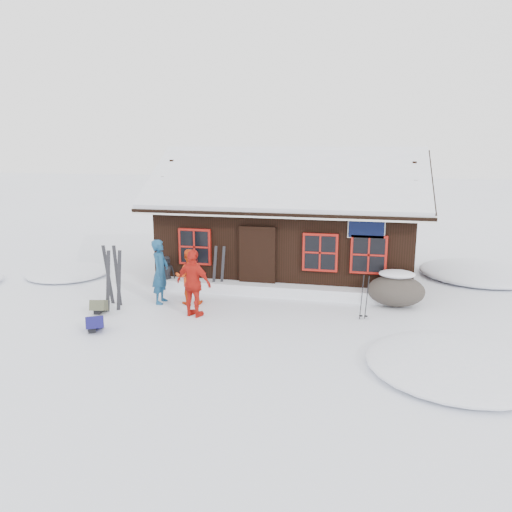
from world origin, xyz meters
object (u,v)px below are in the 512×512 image
object	(u,v)px
skier_crouched	(167,272)
ski_poles	(364,298)
backpack_blue	(95,325)
skier_teal	(160,272)
boulder	(396,290)
skier_orange_right	(194,283)
backpack_olive	(100,308)
ski_pair_left	(114,282)
skier_orange_left	(189,277)

from	to	relation	value
skier_crouched	ski_poles	bearing A→B (deg)	-38.10
backpack_blue	skier_teal	bearing A→B (deg)	44.96
backpack_blue	boulder	bearing A→B (deg)	-2.72
skier_teal	boulder	xyz separation A→B (m)	(6.57, 1.19, -0.46)
boulder	skier_orange_right	bearing A→B (deg)	-158.36
backpack_blue	backpack_olive	distance (m)	1.37
skier_crouched	boulder	bearing A→B (deg)	-25.74
ski_pair_left	skier_orange_right	bearing A→B (deg)	-27.33
skier_orange_right	ski_pair_left	bearing A→B (deg)	18.42
ski_pair_left	ski_poles	size ratio (longest dim) A/B	1.43
skier_orange_right	ski_poles	world-z (taller)	skier_orange_right
skier_crouched	skier_teal	bearing A→B (deg)	-98.05
skier_teal	ski_pair_left	world-z (taller)	skier_teal
boulder	backpack_blue	xyz separation A→B (m)	(-7.26, -3.64, -0.32)
skier_crouched	ski_poles	world-z (taller)	ski_poles
skier_teal	skier_orange_right	world-z (taller)	skier_teal
backpack_olive	skier_crouched	bearing A→B (deg)	59.40
skier_teal	skier_orange_right	xyz separation A→B (m)	(1.32, -0.90, -0.02)
skier_teal	backpack_blue	world-z (taller)	skier_teal
skier_crouched	skier_orange_left	bearing A→B (deg)	-70.43
ski_pair_left	backpack_blue	distance (m)	1.68
ski_pair_left	skier_teal	bearing A→B (deg)	15.98
ski_poles	backpack_blue	world-z (taller)	ski_poles
skier_orange_left	ski_poles	distance (m)	4.90
skier_orange_right	boulder	xyz separation A→B (m)	(5.25, 2.08, -0.43)
skier_orange_left	backpack_blue	distance (m)	3.04
skier_teal	boulder	world-z (taller)	skier_teal
backpack_blue	skier_crouched	bearing A→B (deg)	56.32
boulder	ski_pair_left	world-z (taller)	ski_pair_left
skier_orange_left	skier_crouched	xyz separation A→B (m)	(-1.22, 1.27, -0.27)
skier_crouched	backpack_olive	xyz separation A→B (m)	(-0.87, -2.60, -0.39)
skier_orange_left	boulder	distance (m)	5.86
skier_crouched	boulder	xyz separation A→B (m)	(6.97, -0.20, -0.06)
skier_orange_right	ski_poles	xyz separation A→B (m)	(4.39, 0.76, -0.33)
skier_crouched	ski_poles	distance (m)	6.30
ski_poles	skier_teal	bearing A→B (deg)	178.62
skier_orange_left	ski_pair_left	distance (m)	2.07
ski_pair_left	backpack_olive	xyz separation A→B (m)	(-0.31, -0.27, -0.68)
skier_orange_left	ski_pair_left	size ratio (longest dim) A/B	0.91
skier_orange_left	ski_pair_left	bearing A→B (deg)	11.86
skier_orange_right	backpack_blue	bearing A→B (deg)	55.00
skier_orange_left	boulder	xyz separation A→B (m)	(5.76, 1.08, -0.33)
skier_orange_right	ski_pair_left	distance (m)	2.29
skier_orange_left	skier_orange_right	xyz separation A→B (m)	(0.51, -1.00, 0.11)
boulder	backpack_olive	world-z (taller)	boulder
boulder	ski_pair_left	bearing A→B (deg)	-164.23
skier_orange_left	backpack_blue	world-z (taller)	skier_orange_left
skier_orange_left	skier_crouched	size ratio (longest dim) A/B	1.51
skier_orange_right	skier_crouched	xyz separation A→B (m)	(-1.72, 2.28, -0.38)
skier_orange_right	backpack_olive	size ratio (longest dim) A/B	3.44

